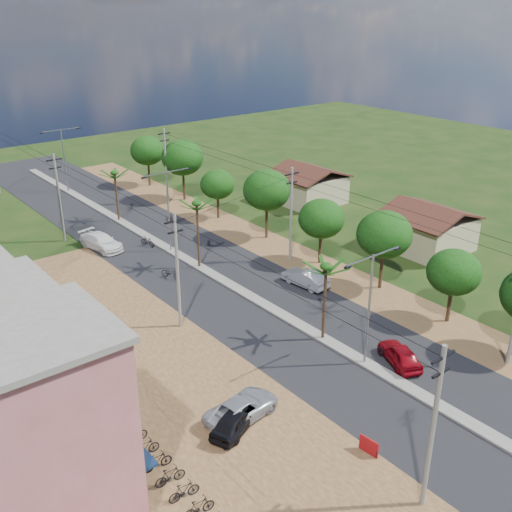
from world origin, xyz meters
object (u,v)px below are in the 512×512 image
(car_white_far, at_px, (101,242))
(moto_rider_east, at_px, (385,355))
(car_red_near, at_px, (400,355))
(roadside_sign, at_px, (369,446))
(car_parked_silver, at_px, (242,408))
(car_parked_dark, at_px, (235,421))
(car_silver_mid, at_px, (305,278))
(parked_scooter_row, at_px, (163,469))

(car_white_far, distance_m, moto_rider_east, 30.94)
(car_red_near, relative_size, roadside_sign, 3.36)
(car_red_near, relative_size, moto_rider_east, 2.51)
(car_parked_silver, xyz_separation_m, car_parked_dark, (-0.96, -0.64, -0.01))
(car_red_near, distance_m, car_parked_dark, 12.75)
(car_silver_mid, height_order, parked_scooter_row, car_silver_mid)
(car_red_near, relative_size, car_parked_dark, 1.05)
(car_red_near, relative_size, car_parked_silver, 0.84)
(moto_rider_east, distance_m, roadside_sign, 9.49)
(roadside_sign, bearing_deg, car_parked_silver, 111.92)
(roadside_sign, bearing_deg, car_parked_dark, 120.74)
(car_parked_silver, bearing_deg, roadside_sign, -160.80)
(car_white_far, bearing_deg, roadside_sign, -103.00)
(car_silver_mid, height_order, car_parked_dark, car_silver_mid)
(car_silver_mid, xyz_separation_m, car_parked_silver, (-14.87, -10.59, -0.05))
(car_parked_dark, xyz_separation_m, parked_scooter_row, (-5.02, -0.56, -0.16))
(parked_scooter_row, bearing_deg, car_silver_mid, 29.48)
(car_red_near, bearing_deg, parked_scooter_row, 20.48)
(car_red_near, height_order, car_white_far, car_white_far)
(car_silver_mid, height_order, car_white_far, car_white_far)
(roadside_sign, distance_m, parked_scooter_row, 10.93)
(moto_rider_east, bearing_deg, car_parked_dark, 6.35)
(roadside_sign, bearing_deg, car_red_near, 23.15)
(car_parked_dark, height_order, roadside_sign, car_parked_dark)
(car_parked_silver, xyz_separation_m, parked_scooter_row, (-5.98, -1.20, -0.17))
(roadside_sign, height_order, parked_scooter_row, same)
(car_red_near, distance_m, car_white_far, 31.87)
(car_white_far, relative_size, car_parked_silver, 1.07)
(roadside_sign, bearing_deg, car_white_far, 81.92)
(car_white_far, relative_size, parked_scooter_row, 0.42)
(roadside_sign, xyz_separation_m, parked_scooter_row, (-9.48, 5.44, 0.00))
(car_silver_mid, height_order, car_parked_silver, car_silver_mid)
(car_silver_mid, bearing_deg, car_white_far, -67.11)
(car_parked_dark, relative_size, roadside_sign, 3.21)
(car_white_far, xyz_separation_m, moto_rider_east, (6.41, -30.27, -0.33))
(car_silver_mid, distance_m, car_parked_silver, 18.26)
(car_silver_mid, bearing_deg, roadside_sign, 51.00)
(car_parked_dark, height_order, parked_scooter_row, car_parked_dark)
(car_parked_silver, relative_size, parked_scooter_row, 0.39)
(car_parked_silver, relative_size, moto_rider_east, 3.00)
(car_parked_dark, relative_size, moto_rider_east, 2.39)
(car_parked_silver, height_order, roadside_sign, car_parked_silver)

